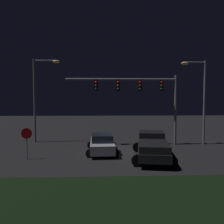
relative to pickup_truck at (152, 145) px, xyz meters
The scene contains 8 objects.
ground_plane 3.48m from the pickup_truck, 137.91° to the left, with size 80.00×80.00×0.00m, color black.
grass_median 8.08m from the pickup_truck, 107.96° to the right, with size 23.17×7.48×0.10m, color black.
pickup_truck is the anchor object (origin of this frame).
car_sedan 4.04m from the pickup_truck, 153.50° to the left, with size 2.58×4.46×1.51m.
traffic_signal_gantry 6.25m from the pickup_truck, 91.56° to the left, with size 10.32×0.56×6.50m.
street_lamp_left 12.44m from the pickup_truck, 146.52° to the left, with size 2.62×0.44×8.20m.
street_lamp_right 8.36m from the pickup_truck, 41.37° to the left, with size 2.38×0.44×7.84m.
stop_sign 8.93m from the pickup_truck, behind, with size 0.76×0.08×2.23m.
Camera 1 is at (-0.99, -17.72, 4.22)m, focal length 35.25 mm.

